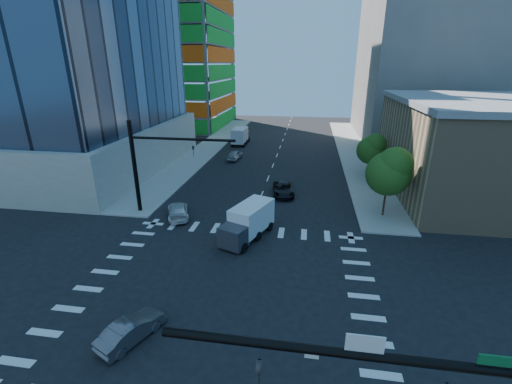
# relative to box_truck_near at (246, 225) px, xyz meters

# --- Properties ---
(ground) EXTENTS (160.00, 160.00, 0.00)m
(ground) POSITION_rel_box_truck_near_xyz_m (-0.15, -7.49, -1.26)
(ground) COLOR black
(ground) RESTS_ON ground
(road_markings) EXTENTS (20.00, 20.00, 0.01)m
(road_markings) POSITION_rel_box_truck_near_xyz_m (-0.15, -7.49, -1.25)
(road_markings) COLOR silver
(road_markings) RESTS_ON ground
(sidewalk_ne) EXTENTS (5.00, 60.00, 0.15)m
(sidewalk_ne) POSITION_rel_box_truck_near_xyz_m (12.35, 32.51, -1.18)
(sidewalk_ne) COLOR #9A9691
(sidewalk_ne) RESTS_ON ground
(sidewalk_nw) EXTENTS (5.00, 60.00, 0.15)m
(sidewalk_nw) POSITION_rel_box_truck_near_xyz_m (-12.65, 32.51, -1.18)
(sidewalk_nw) COLOR #9A9691
(sidewalk_nw) RESTS_ON ground
(construction_building) EXTENTS (25.16, 34.50, 70.60)m
(construction_building) POSITION_rel_box_truck_near_xyz_m (-27.57, 54.44, 23.36)
(construction_building) COLOR slate
(construction_building) RESTS_ON ground
(commercial_building) EXTENTS (20.50, 22.50, 10.60)m
(commercial_building) POSITION_rel_box_truck_near_xyz_m (24.85, 14.51, 4.06)
(commercial_building) COLOR tan
(commercial_building) RESTS_ON ground
(bg_building_ne) EXTENTS (24.00, 30.00, 28.00)m
(bg_building_ne) POSITION_rel_box_truck_near_xyz_m (26.85, 47.51, 12.74)
(bg_building_ne) COLOR slate
(bg_building_ne) RESTS_ON ground
(signal_mast_nw) EXTENTS (10.20, 0.40, 9.00)m
(signal_mast_nw) POSITION_rel_box_truck_near_xyz_m (-10.15, 4.01, 4.24)
(signal_mast_nw) COLOR black
(signal_mast_nw) RESTS_ON sidewalk_nw
(tree_south) EXTENTS (4.16, 4.16, 6.82)m
(tree_south) POSITION_rel_box_truck_near_xyz_m (12.47, 6.41, 3.43)
(tree_south) COLOR #382316
(tree_south) RESTS_ON sidewalk_ne
(tree_north) EXTENTS (3.54, 3.52, 5.78)m
(tree_north) POSITION_rel_box_truck_near_xyz_m (12.77, 18.41, 2.73)
(tree_north) COLOR #382316
(tree_north) RESTS_ON sidewalk_ne
(car_nb_far) EXTENTS (2.85, 5.12, 1.36)m
(car_nb_far) POSITION_rel_box_truck_near_xyz_m (2.28, 10.89, -0.58)
(car_nb_far) COLOR black
(car_nb_far) RESTS_ON ground
(car_sb_near) EXTENTS (3.49, 4.95, 1.33)m
(car_sb_near) POSITION_rel_box_truck_near_xyz_m (-7.37, 3.33, -0.59)
(car_sb_near) COLOR silver
(car_sb_near) RESTS_ON ground
(car_sb_mid) EXTENTS (2.03, 4.41, 1.46)m
(car_sb_mid) POSITION_rel_box_truck_near_xyz_m (-6.41, 24.89, -0.53)
(car_sb_mid) COLOR #999DA0
(car_sb_mid) RESTS_ON ground
(car_sb_cross) EXTENTS (2.79, 4.07, 1.27)m
(car_sb_cross) POSITION_rel_box_truck_near_xyz_m (-4.08, -12.15, -0.62)
(car_sb_cross) COLOR #545359
(car_sb_cross) RESTS_ON ground
(box_truck_near) EXTENTS (4.11, 5.88, 2.84)m
(box_truck_near) POSITION_rel_box_truck_near_xyz_m (0.00, 0.00, 0.00)
(box_truck_near) COLOR black
(box_truck_near) RESTS_ON ground
(box_truck_far) EXTENTS (2.51, 5.83, 3.05)m
(box_truck_far) POSITION_rel_box_truck_near_xyz_m (-7.61, 35.98, 0.09)
(box_truck_far) COLOR black
(box_truck_far) RESTS_ON ground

